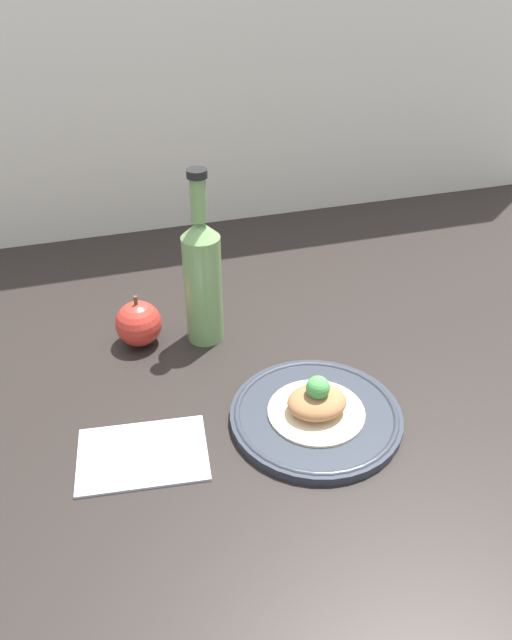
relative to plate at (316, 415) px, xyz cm
name	(u,v)px	position (x,y,z in cm)	size (l,w,h in cm)	color
ground_plane	(262,368)	(-3.19, 15.73, -2.85)	(180.00, 110.00, 4.00)	black
wall_backsplash	(183,32)	(-3.19, 69.23, 39.15)	(180.00, 3.00, 80.00)	silver
plate	(316,415)	(0.00, 0.00, 0.00)	(24.46, 24.46, 1.60)	#2D333D
plated_food	(317,403)	(0.00, 0.00, 2.39)	(13.77, 13.77, 6.34)	beige
cider_bottle	(203,277)	(-10.54, 24.33, 10.79)	(6.14, 6.14, 29.47)	#729E5B
apple	(139,324)	(-21.32, 25.77, 2.97)	(7.62, 7.62, 9.08)	red
napkin	(143,453)	(-24.59, 0.17, -0.45)	(18.42, 13.85, 0.80)	#B7BCC6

